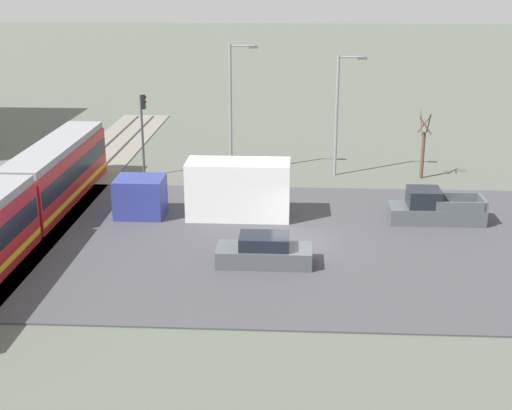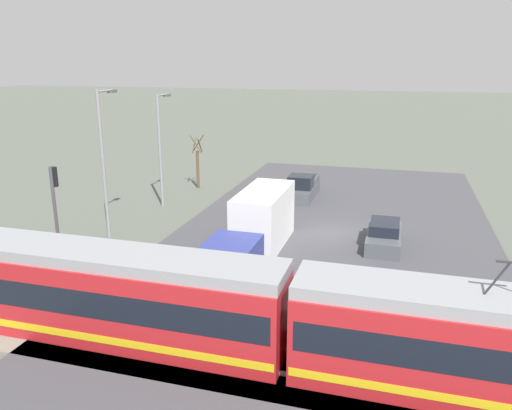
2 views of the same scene
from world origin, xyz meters
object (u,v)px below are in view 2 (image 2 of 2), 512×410
(street_lamp_mid_block, at_px, (161,143))
(traffic_light_pole, at_px, (56,208))
(box_truck, at_px, (257,227))
(pickup_truck, at_px, (302,189))
(sedan_car_0, at_px, (384,236))
(street_tree, at_px, (198,164))
(light_rail_tram, at_px, (290,320))
(street_lamp_near_crossing, at_px, (104,155))

(street_lamp_mid_block, bearing_deg, traffic_light_pole, 94.38)
(box_truck, relative_size, pickup_truck, 1.89)
(sedan_car_0, relative_size, street_tree, 1.00)
(sedan_car_0, xyz_separation_m, traffic_light_pole, (15.09, 8.84, 2.92))
(pickup_truck, relative_size, street_tree, 1.15)
(street_tree, height_order, street_lamp_mid_block, street_lamp_mid_block)
(light_rail_tram, xyz_separation_m, street_tree, (12.98, -23.00, 0.27))
(box_truck, height_order, street_lamp_near_crossing, street_lamp_near_crossing)
(sedan_car_0, bearing_deg, traffic_light_pole, -149.64)
(street_lamp_near_crossing, bearing_deg, pickup_truck, -128.51)
(street_lamp_near_crossing, xyz_separation_m, street_lamp_mid_block, (-0.05, -7.18, -0.35))
(street_lamp_near_crossing, bearing_deg, light_rail_tram, 142.86)
(box_truck, relative_size, street_tree, 2.18)
(box_truck, relative_size, street_lamp_near_crossing, 1.12)
(pickup_truck, height_order, street_lamp_mid_block, street_lamp_mid_block)
(box_truck, relative_size, sedan_car_0, 2.17)
(light_rail_tram, relative_size, box_truck, 2.68)
(pickup_truck, relative_size, sedan_car_0, 1.15)
(sedan_car_0, bearing_deg, box_truck, -155.09)
(sedan_car_0, height_order, traffic_light_pole, traffic_light_pole)
(box_truck, height_order, street_tree, street_tree)
(box_truck, distance_m, pickup_truck, 12.34)
(light_rail_tram, relative_size, street_lamp_near_crossing, 2.99)
(street_tree, bearing_deg, street_lamp_near_crossing, 87.89)
(pickup_truck, xyz_separation_m, traffic_light_pole, (8.51, 18.03, 2.82))
(traffic_light_pole, bearing_deg, street_lamp_mid_block, -85.62)
(light_rail_tram, relative_size, pickup_truck, 5.07)
(sedan_car_0, distance_m, street_lamp_near_crossing, 16.96)
(sedan_car_0, bearing_deg, light_rail_tram, -101.72)
(box_truck, height_order, street_lamp_mid_block, street_lamp_mid_block)
(light_rail_tram, height_order, street_lamp_near_crossing, street_lamp_near_crossing)
(sedan_car_0, bearing_deg, street_lamp_mid_block, 164.88)
(box_truck, height_order, sedan_car_0, box_truck)
(light_rail_tram, xyz_separation_m, box_truck, (4.02, -9.89, -0.20))
(light_rail_tram, relative_size, street_tree, 5.84)
(traffic_light_pole, distance_m, street_lamp_mid_block, 13.27)
(box_truck, bearing_deg, street_lamp_mid_block, -38.55)
(street_tree, xyz_separation_m, street_lamp_near_crossing, (0.47, 12.82, 2.99))
(sedan_car_0, relative_size, traffic_light_pole, 0.81)
(traffic_light_pole, relative_size, street_lamp_mid_block, 0.69)
(pickup_truck, distance_m, street_lamp_mid_block, 11.38)
(street_tree, bearing_deg, traffic_light_pole, 91.78)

